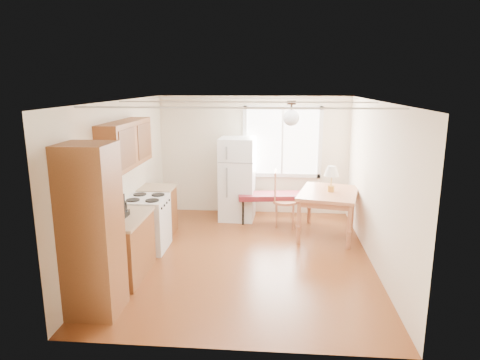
# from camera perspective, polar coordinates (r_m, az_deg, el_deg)

# --- Properties ---
(room_shell) EXTENTS (4.60, 5.60, 2.62)m
(room_shell) POSITION_cam_1_polar(r_m,az_deg,el_deg) (6.69, 0.73, -0.27)
(room_shell) COLOR #5B2A12
(room_shell) RESTS_ON ground
(kitchen_run) EXTENTS (0.65, 3.40, 2.20)m
(kitchen_run) POSITION_cam_1_polar(r_m,az_deg,el_deg) (6.55, -14.90, -4.73)
(kitchen_run) COLOR brown
(kitchen_run) RESTS_ON ground
(window_unit) EXTENTS (1.64, 0.05, 1.51)m
(window_unit) POSITION_cam_1_polar(r_m,az_deg,el_deg) (9.06, 5.66, 5.08)
(window_unit) COLOR white
(window_unit) RESTS_ON room_shell
(pendant_light) EXTENTS (0.26, 0.26, 0.40)m
(pendant_light) POSITION_cam_1_polar(r_m,az_deg,el_deg) (6.92, 6.84, 8.35)
(pendant_light) COLOR black
(pendant_light) RESTS_ON room_shell
(refrigerator) EXTENTS (0.73, 0.74, 1.69)m
(refrigerator) POSITION_cam_1_polar(r_m,az_deg,el_deg) (8.74, -0.38, 0.16)
(refrigerator) COLOR white
(refrigerator) RESTS_ON ground
(bench) EXTENTS (1.36, 0.63, 0.61)m
(bench) POSITION_cam_1_polar(r_m,az_deg,el_deg) (8.57, 4.19, -2.23)
(bench) COLOR maroon
(bench) RESTS_ON ground
(dining_table) EXTENTS (1.27, 1.52, 0.83)m
(dining_table) POSITION_cam_1_polar(r_m,az_deg,el_deg) (7.98, 11.70, -2.23)
(dining_table) COLOR #A96441
(dining_table) RESTS_ON ground
(chair) EXTENTS (0.48, 0.48, 1.10)m
(chair) POSITION_cam_1_polar(r_m,az_deg,el_deg) (8.38, 5.34, -1.95)
(chair) COLOR #A96441
(chair) RESTS_ON ground
(table_lamp) EXTENTS (0.27, 0.27, 0.47)m
(table_lamp) POSITION_cam_1_polar(r_m,az_deg,el_deg) (7.89, 12.12, 0.90)
(table_lamp) COLOR #B8923B
(table_lamp) RESTS_ON dining_table
(coffee_maker) EXTENTS (0.18, 0.24, 0.36)m
(coffee_maker) POSITION_cam_1_polar(r_m,az_deg,el_deg) (6.31, -15.65, -3.63)
(coffee_maker) COLOR black
(coffee_maker) RESTS_ON kitchen_run
(kettle) EXTENTS (0.12, 0.12, 0.23)m
(kettle) POSITION_cam_1_polar(r_m,az_deg,el_deg) (6.46, -15.86, -3.60)
(kettle) COLOR red
(kettle) RESTS_ON kitchen_run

